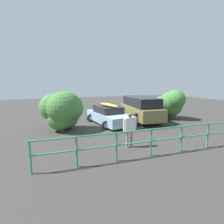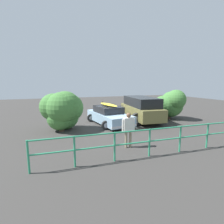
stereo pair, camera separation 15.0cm
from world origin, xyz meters
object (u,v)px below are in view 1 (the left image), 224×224
object	(u,v)px
bush_near_left	(63,110)
bush_near_right	(169,104)
suv_car	(141,108)
sedan_car	(109,115)
person_bystander	(130,127)

from	to	relation	value
bush_near_left	bush_near_right	size ratio (longest dim) A/B	1.07
suv_car	bush_near_left	size ratio (longest dim) A/B	1.86
bush_near_right	sedan_car	bearing A→B (deg)	-0.78
sedan_car	suv_car	world-z (taller)	suv_car
bush_near_left	bush_near_right	distance (m)	8.29
sedan_car	person_bystander	size ratio (longest dim) A/B	2.74
suv_car	person_bystander	bearing A→B (deg)	55.40
sedan_car	suv_car	bearing A→B (deg)	-177.91
bush_near_left	sedan_car	bearing A→B (deg)	-167.22
bush_near_left	bush_near_right	world-z (taller)	bush_near_left
person_bystander	bush_near_right	xyz separation A→B (m)	(-5.73, -4.57, 0.28)
suv_car	person_bystander	world-z (taller)	suv_car
person_bystander	sedan_car	bearing A→B (deg)	-97.90
suv_car	person_bystander	xyz separation A→B (m)	(3.27, 4.74, 0.01)
sedan_car	bush_near_left	bearing A→B (deg)	12.78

